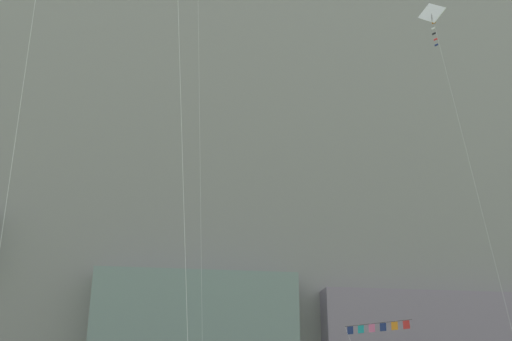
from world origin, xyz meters
name	(u,v)px	position (x,y,z in m)	size (l,w,h in m)	color
cliff_face	(195,164)	(0.00, 55.47, 28.02)	(180.00, 26.64, 56.19)	gray
kite_diamond_low_center	(434,24)	(14.22, 27.03, 27.32)	(1.52, 4.79, 29.30)	white
kite_banner_high_left	(378,333)	(9.57, 29.14, 7.68)	(2.79, 5.06, 8.26)	black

